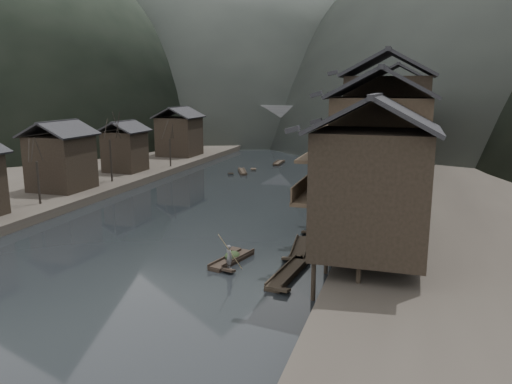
% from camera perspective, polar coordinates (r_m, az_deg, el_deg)
% --- Properties ---
extents(water, '(300.00, 300.00, 0.00)m').
position_cam_1_polar(water, '(45.97, -8.59, -4.83)').
color(water, black).
rests_on(water, ground).
extents(left_bank, '(40.00, 200.00, 1.20)m').
position_cam_1_polar(left_bank, '(97.20, -16.93, 4.03)').
color(left_bank, '#2D2823').
rests_on(left_bank, ground).
extents(stilt_houses, '(9.00, 67.60, 16.44)m').
position_cam_1_polar(stilt_houses, '(58.62, 15.30, 7.39)').
color(stilt_houses, black).
rests_on(stilt_houses, ground).
extents(left_houses, '(8.10, 53.20, 8.73)m').
position_cam_1_polar(left_houses, '(72.18, -16.46, 5.51)').
color(left_houses, black).
rests_on(left_houses, left_bank).
extents(bare_trees, '(3.95, 42.27, 7.90)m').
position_cam_1_polar(bare_trees, '(60.59, -19.89, 5.05)').
color(bare_trees, black).
rests_on(bare_trees, left_bank).
extents(moored_sampans, '(3.43, 68.16, 0.47)m').
position_cam_1_polar(moored_sampans, '(65.42, 10.46, 0.34)').
color(moored_sampans, black).
rests_on(moored_sampans, water).
extents(midriver_boats, '(15.02, 35.52, 0.45)m').
position_cam_1_polar(midriver_boats, '(88.90, 4.29, 3.56)').
color(midriver_boats, black).
rests_on(midriver_boats, water).
extents(stone_bridge, '(40.00, 6.00, 9.00)m').
position_cam_1_polar(stone_bridge, '(113.44, 7.55, 7.81)').
color(stone_bridge, '#4C4C4F').
rests_on(stone_bridge, ground).
extents(hero_sampan, '(2.21, 5.26, 0.44)m').
position_cam_1_polar(hero_sampan, '(38.56, -2.77, -7.72)').
color(hero_sampan, black).
rests_on(hero_sampan, water).
extents(cargo_heap, '(1.15, 1.50, 0.69)m').
position_cam_1_polar(cargo_heap, '(38.59, -2.74, -6.79)').
color(cargo_heap, black).
rests_on(cargo_heap, hero_sampan).
extents(boatman, '(0.77, 0.72, 1.77)m').
position_cam_1_polar(boatman, '(36.48, -3.09, -7.02)').
color(boatman, '#4E4D50').
rests_on(boatman, hero_sampan).
extents(bamboo_pole, '(1.47, 1.71, 3.33)m').
position_cam_1_polar(bamboo_pole, '(35.66, -2.83, -3.18)').
color(bamboo_pole, '#8C7A51').
rests_on(bamboo_pole, boatman).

